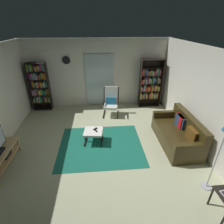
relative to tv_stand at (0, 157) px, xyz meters
The scene contains 14 objects.
ground_plane 2.41m from the tv_stand, 11.79° to the left, with size 7.02×7.02×0.00m, color #AFB28C.
wall_back 4.24m from the tv_stand, 55.33° to the left, with size 5.60×0.06×2.60m, color silver.
wall_right 5.17m from the tv_stand, ahead, with size 0.06×6.00×2.60m, color silver.
glass_door_panel 4.19m from the tv_stand, 53.75° to the left, with size 1.10×0.01×2.00m, color silver.
area_rug 2.46m from the tv_stand, 14.16° to the left, with size 2.31×1.91×0.01m, color #186451.
tv_stand is the anchor object (origin of this frame).
bookshelf_near_tv 3.20m from the tv_stand, 87.13° to the left, with size 0.69×0.30×1.82m.
bookshelf_near_sofa 5.42m from the tv_stand, 35.10° to the left, with size 0.84×0.30×1.89m.
leather_sofa 4.59m from the tv_stand, ahead, with size 0.84×1.78×0.85m.
lounge_armchair 3.76m from the tv_stand, 41.52° to the left, with size 0.65×0.73×1.02m.
ottoman 2.31m from the tv_stand, 20.17° to the left, with size 0.57×0.54×0.37m.
tv_remote 2.38m from the tv_stand, 19.35° to the left, with size 0.04×0.14×0.02m, color black.
cell_phone 2.40m from the tv_stand, 21.64° to the left, with size 0.07×0.14×0.01m, color black.
wall_clock 3.86m from the tv_stand, 69.60° to the left, with size 0.29×0.03×0.29m.
Camera 1 is at (0.01, -3.78, 3.12)m, focal length 27.62 mm.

